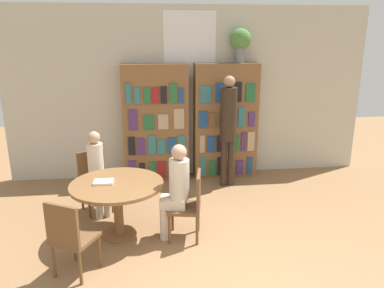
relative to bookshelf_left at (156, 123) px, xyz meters
The scene contains 12 objects.
wall_back 0.82m from the bookshelf_left, 17.37° to the left, with size 6.40×0.07×3.00m.
bookshelf_left is the anchor object (origin of this frame).
bookshelf_right 1.24m from the bookshelf_left, ahead, with size 1.12×0.34×2.04m.
flower_vase 2.02m from the bookshelf_left, ahead, with size 0.36×0.36×0.58m.
reading_table 2.11m from the bookshelf_left, 105.50° to the right, with size 1.17×1.17×0.73m.
chair_near_camera 3.02m from the bookshelf_left, 109.47° to the right, with size 0.54×0.54×0.88m.
chair_left_side 1.59m from the bookshelf_left, 129.28° to the right, with size 0.53×0.53×0.88m.
chair_far_side 2.25m from the bookshelf_left, 80.70° to the right, with size 0.47×0.47×0.88m.
seated_reader_left 1.63m from the bookshelf_left, 123.14° to the right, with size 0.34×0.38×1.22m.
seated_reader_right 2.16m from the bookshelf_left, 85.28° to the right, with size 0.38×0.31×1.24m.
librarian_standing 1.29m from the bookshelf_left, 22.97° to the right, with size 0.27×0.54×1.88m.
open_book_on_table 2.12m from the bookshelf_left, 109.94° to the right, with size 0.24×0.18×0.03m.
Camera 1 is at (-0.77, -2.91, 2.49)m, focal length 35.00 mm.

